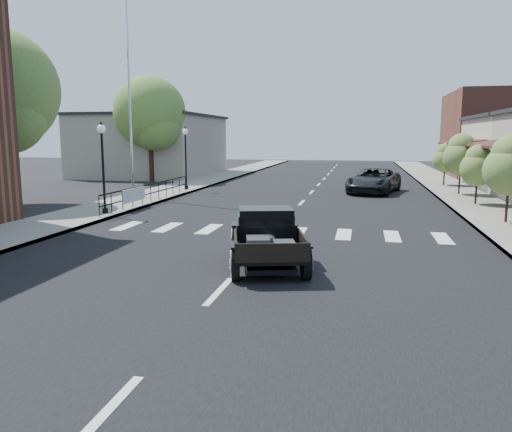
# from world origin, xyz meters

# --- Properties ---
(ground) EXTENTS (120.00, 120.00, 0.00)m
(ground) POSITION_xyz_m (0.00, 0.00, 0.00)
(ground) COLOR black
(ground) RESTS_ON ground
(road) EXTENTS (14.00, 80.00, 0.02)m
(road) POSITION_xyz_m (0.00, 15.00, 0.01)
(road) COLOR black
(road) RESTS_ON ground
(road_markings) EXTENTS (12.00, 60.00, 0.06)m
(road_markings) POSITION_xyz_m (0.00, 10.00, 0.00)
(road_markings) COLOR silver
(road_markings) RESTS_ON ground
(sidewalk_left) EXTENTS (3.00, 80.00, 0.15)m
(sidewalk_left) POSITION_xyz_m (-8.50, 15.00, 0.07)
(sidewalk_left) COLOR gray
(sidewalk_left) RESTS_ON ground
(sidewalk_right) EXTENTS (3.00, 80.00, 0.15)m
(sidewalk_right) POSITION_xyz_m (8.50, 15.00, 0.07)
(sidewalk_right) COLOR gray
(sidewalk_right) RESTS_ON ground
(low_building_left) EXTENTS (10.00, 12.00, 5.00)m
(low_building_left) POSITION_xyz_m (-15.00, 28.00, 2.50)
(low_building_left) COLOR #A99F8E
(low_building_left) RESTS_ON ground
(railing) EXTENTS (0.08, 10.00, 1.00)m
(railing) POSITION_xyz_m (-7.30, 10.00, 0.65)
(railing) COLOR black
(railing) RESTS_ON sidewalk_left
(banner) EXTENTS (0.04, 2.20, 0.60)m
(banner) POSITION_xyz_m (-7.22, 8.00, 0.45)
(banner) COLOR silver
(banner) RESTS_ON sidewalk_left
(lamp_post_b) EXTENTS (0.36, 0.36, 3.80)m
(lamp_post_b) POSITION_xyz_m (-7.60, 6.00, 2.05)
(lamp_post_b) COLOR black
(lamp_post_b) RESTS_ON sidewalk_left
(lamp_post_c) EXTENTS (0.36, 0.36, 3.80)m
(lamp_post_c) POSITION_xyz_m (-7.60, 16.00, 2.05)
(lamp_post_c) COLOR black
(lamp_post_c) RESTS_ON sidewalk_left
(flagpole) EXTENTS (0.12, 0.12, 11.78)m
(flagpole) POSITION_xyz_m (-9.20, 12.00, 6.04)
(flagpole) COLOR silver
(flagpole) RESTS_ON sidewalk_left
(big_tree_far) EXTENTS (5.28, 5.28, 7.76)m
(big_tree_far) POSITION_xyz_m (-12.50, 22.00, 3.88)
(big_tree_far) COLOR #537431
(big_tree_far) RESTS_ON ground
(small_tree_b) EXTENTS (1.88, 1.88, 3.13)m
(small_tree_b) POSITION_xyz_m (8.30, 7.08, 1.72)
(small_tree_b) COLOR #5A7335
(small_tree_b) RESTS_ON sidewalk_right
(small_tree_c) EXTENTS (1.63, 1.63, 2.71)m
(small_tree_c) POSITION_xyz_m (8.30, 12.31, 1.51)
(small_tree_c) COLOR #5A7335
(small_tree_c) RESTS_ON sidewalk_right
(small_tree_d) EXTENTS (1.95, 1.95, 3.25)m
(small_tree_d) POSITION_xyz_m (8.30, 16.60, 1.77)
(small_tree_d) COLOR #5A7335
(small_tree_d) RESTS_ON sidewalk_right
(small_tree_e) EXTENTS (1.59, 1.59, 2.66)m
(small_tree_e) POSITION_xyz_m (8.30, 22.05, 1.48)
(small_tree_e) COLOR #5A7335
(small_tree_e) RESTS_ON sidewalk_right
(hotrod_pickup) EXTENTS (3.07, 4.70, 1.50)m
(hotrod_pickup) POSITION_xyz_m (0.54, -0.42, 0.75)
(hotrod_pickup) COLOR black
(hotrod_pickup) RESTS_ON ground
(second_car) EXTENTS (3.62, 5.72, 1.47)m
(second_car) POSITION_xyz_m (3.66, 17.47, 0.73)
(second_car) COLOR black
(second_car) RESTS_ON ground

